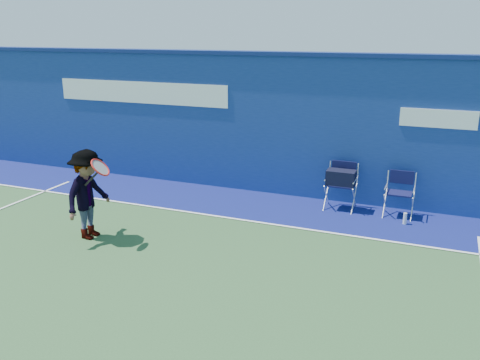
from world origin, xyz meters
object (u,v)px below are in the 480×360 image
at_px(directors_chair_right, 399,203).
at_px(tennis_player, 88,194).
at_px(directors_chair_left, 341,190).
at_px(water_bottle, 405,219).

bearing_deg(directors_chair_right, tennis_player, -147.65).
xyz_separation_m(directors_chair_left, water_bottle, (1.31, -0.40, -0.28)).
bearing_deg(directors_chair_left, tennis_player, -140.53).
xyz_separation_m(directors_chair_right, water_bottle, (0.17, -0.41, -0.16)).
bearing_deg(directors_chair_left, water_bottle, -16.99).
relative_size(directors_chair_right, water_bottle, 3.91).
height_order(water_bottle, tennis_player, tennis_player).
height_order(directors_chair_left, water_bottle, directors_chair_left).
distance_m(directors_chair_right, water_bottle, 0.47).
relative_size(water_bottle, tennis_player, 0.14).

